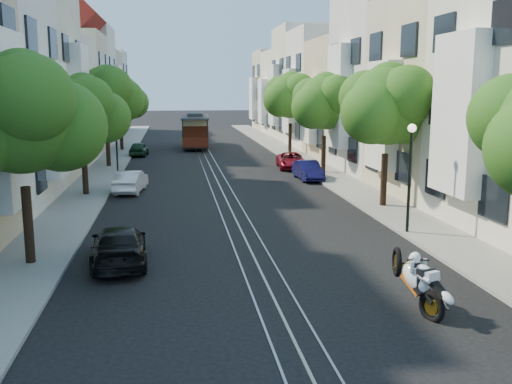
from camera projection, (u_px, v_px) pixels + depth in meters
name	position (u px, v px, depth m)	size (l,w,h in m)	color
ground	(207.00, 160.00, 44.58)	(200.00, 200.00, 0.00)	black
sidewalk_east	(298.00, 158.00, 45.59)	(2.50, 80.00, 0.12)	gray
sidewalk_west	(112.00, 161.00, 43.55)	(2.50, 80.00, 0.12)	gray
rail_left	(200.00, 160.00, 44.50)	(0.06, 80.00, 0.02)	gray
rail_slot	(207.00, 160.00, 44.58)	(0.06, 80.00, 0.02)	gray
rail_right	(214.00, 160.00, 44.66)	(0.06, 80.00, 0.02)	gray
lane_line	(207.00, 160.00, 44.58)	(0.08, 80.00, 0.01)	tan
townhouses_east	(356.00, 93.00, 45.23)	(7.75, 72.00, 12.00)	beige
townhouses_west	(45.00, 95.00, 41.91)	(7.75, 72.00, 11.76)	silver
tree_e_b	(388.00, 107.00, 26.23)	(4.93, 4.08, 6.68)	black
tree_e_c	(326.00, 103.00, 36.96)	(4.84, 3.99, 6.52)	black
tree_e_d	(291.00, 97.00, 47.62)	(5.01, 4.16, 6.85)	black
tree_w_a	(22.00, 117.00, 17.39)	(4.93, 4.08, 6.68)	black
tree_w_b	(83.00, 112.00, 29.13)	(4.72, 3.87, 6.27)	black
tree_w_c	(106.00, 96.00, 39.72)	(5.13, 4.28, 7.09)	black
tree_w_d	(121.00, 99.00, 50.51)	(4.84, 3.99, 6.52)	black
lamp_east	(410.00, 162.00, 21.59)	(0.32, 0.32, 4.16)	black
lamp_west	(116.00, 130.00, 37.34)	(0.32, 0.32, 4.16)	black
sportbike_rider	(418.00, 279.00, 14.27)	(0.88, 2.04, 1.61)	black
cable_car	(196.00, 129.00, 53.57)	(2.85, 7.96, 3.01)	black
parked_car_e_mid	(308.00, 170.00, 35.14)	(1.24, 3.56, 1.17)	#0C0B3A
parked_car_e_far	(292.00, 161.00, 40.01)	(1.86, 4.04, 1.12)	maroon
parked_car_w_near	(119.00, 245.00, 18.37)	(1.73, 4.24, 1.23)	black
parked_car_w_mid	(131.00, 181.00, 30.94)	(1.28, 3.66, 1.21)	silver
parked_car_w_far	(139.00, 149.00, 47.44)	(1.38, 3.43, 1.17)	black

